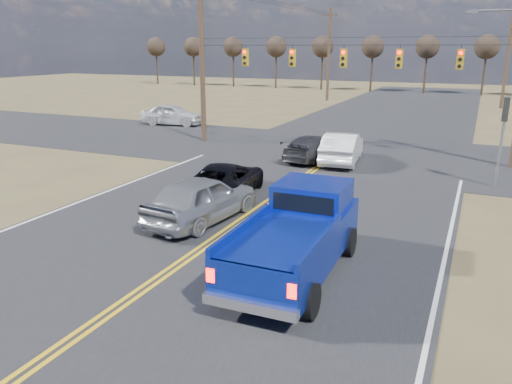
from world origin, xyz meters
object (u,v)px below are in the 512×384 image
at_px(pickup_truck, 297,236).
at_px(dgrey_car_queue, 313,148).
at_px(black_suv, 225,180).
at_px(silver_suv, 202,198).
at_px(cross_car_west, 172,115).
at_px(white_car_queue, 342,148).

height_order(pickup_truck, dgrey_car_queue, pickup_truck).
relative_size(black_suv, dgrey_car_queue, 1.10).
bearing_deg(black_suv, dgrey_car_queue, -106.92).
bearing_deg(silver_suv, cross_car_west, -47.24).
height_order(black_suv, white_car_queue, white_car_queue).
xyz_separation_m(pickup_truck, dgrey_car_queue, (-3.97, 13.66, -0.41)).
relative_size(silver_suv, dgrey_car_queue, 1.06).
height_order(white_car_queue, dgrey_car_queue, white_car_queue).
bearing_deg(silver_suv, dgrey_car_queue, -85.69).
height_order(pickup_truck, cross_car_west, pickup_truck).
distance_m(pickup_truck, silver_suv, 5.18).
bearing_deg(silver_suv, white_car_queue, -93.87).
bearing_deg(dgrey_car_queue, cross_car_west, -20.96).
height_order(silver_suv, black_suv, silver_suv).
relative_size(white_car_queue, dgrey_car_queue, 1.06).
bearing_deg(black_suv, silver_suv, 94.02).
relative_size(white_car_queue, cross_car_west, 1.01).
distance_m(pickup_truck, dgrey_car_queue, 14.23).
xyz_separation_m(pickup_truck, black_suv, (-5.14, 5.64, -0.38)).
relative_size(black_suv, white_car_queue, 1.03).
relative_size(silver_suv, cross_car_west, 1.01).
bearing_deg(white_car_queue, cross_car_west, -32.45).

